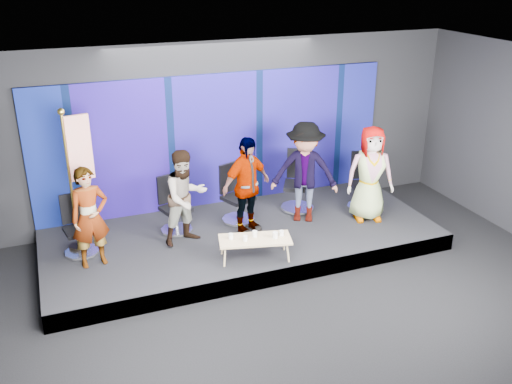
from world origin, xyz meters
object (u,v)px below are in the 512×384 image
(mug_b, at_px, (245,238))
(mug_e, at_px, (282,233))
(coffee_table, at_px, (255,240))
(chair_e, at_px, (363,190))
(mug_c, at_px, (255,234))
(panelist_a, at_px, (90,217))
(chair_c, at_px, (236,203))
(chair_a, at_px, (79,235))
(mug_a, at_px, (231,236))
(chair_d, at_px, (298,190))
(chair_b, at_px, (174,213))
(mug_d, at_px, (275,235))
(panelist_c, at_px, (246,186))
(panelist_e, at_px, (370,174))
(panelist_d, at_px, (305,172))
(panelist_b, at_px, (186,197))
(flag_stand, at_px, (78,177))

(mug_b, xyz_separation_m, mug_e, (0.62, -0.05, 0.00))
(coffee_table, bearing_deg, mug_e, -7.85)
(chair_e, bearing_deg, mug_c, -142.09)
(panelist_a, distance_m, mug_e, 3.08)
(chair_e, relative_size, mug_b, 12.40)
(chair_c, height_order, coffee_table, chair_c)
(mug_e, bearing_deg, chair_a, 157.36)
(coffee_table, height_order, mug_a, mug_a)
(mug_e, bearing_deg, chair_d, 56.97)
(chair_c, distance_m, mug_e, 1.57)
(chair_b, xyz_separation_m, mug_d, (1.30, -1.58, 0.07))
(panelist_c, bearing_deg, panelist_e, -28.55)
(chair_a, bearing_deg, mug_c, -33.05)
(mug_a, distance_m, mug_b, 0.24)
(mug_c, bearing_deg, panelist_d, 36.33)
(panelist_a, bearing_deg, chair_b, 15.85)
(panelist_b, xyz_separation_m, chair_e, (3.62, 0.18, -0.47))
(panelist_d, bearing_deg, panelist_c, -147.02)
(mug_a, bearing_deg, panelist_e, 10.90)
(chair_c, height_order, mug_a, chair_c)
(panelist_d, relative_size, mug_d, 18.28)
(panelist_a, relative_size, chair_c, 1.51)
(chair_e, height_order, mug_e, chair_e)
(chair_a, distance_m, panelist_b, 1.87)
(panelist_e, height_order, flag_stand, flag_stand)
(chair_d, bearing_deg, chair_c, -147.81)
(mug_b, bearing_deg, panelist_d, 34.79)
(panelist_b, height_order, mug_c, panelist_b)
(chair_b, relative_size, chair_e, 0.93)
(mug_c, bearing_deg, mug_b, -157.48)
(chair_e, xyz_separation_m, mug_e, (-2.28, -1.22, 0.04))
(chair_c, bearing_deg, mug_c, -118.22)
(chair_e, distance_m, mug_d, 2.73)
(chair_b, relative_size, mug_c, 10.56)
(chair_a, distance_m, mug_d, 3.27)
(chair_b, xyz_separation_m, panelist_d, (2.38, -0.41, 0.61))
(chair_a, height_order, chair_c, chair_c)
(mug_d, bearing_deg, chair_d, 54.50)
(coffee_table, relative_size, mug_e, 13.99)
(mug_a, height_order, mug_e, mug_a)
(panelist_a, height_order, chair_e, panelist_a)
(panelist_b, distance_m, panelist_d, 2.28)
(mug_e, bearing_deg, panelist_d, 50.22)
(chair_b, bearing_deg, panelist_c, -38.82)
(mug_e, bearing_deg, coffee_table, 172.15)
(mug_c, bearing_deg, panelist_a, 164.48)
(coffee_table, bearing_deg, chair_e, 23.04)
(chair_a, xyz_separation_m, panelist_b, (1.78, -0.25, 0.50))
(chair_e, bearing_deg, coffee_table, -141.04)
(chair_e, relative_size, mug_c, 11.39)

